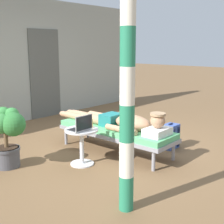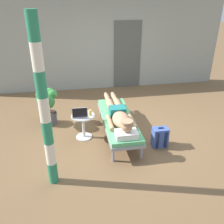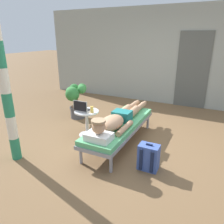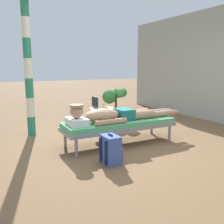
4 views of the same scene
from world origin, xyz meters
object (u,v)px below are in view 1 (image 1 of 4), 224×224
at_px(laptop, 81,127).
at_px(potted_plant, 6,132).
at_px(person_reclining, 121,121).
at_px(backpack, 170,136).
at_px(drink_glass, 91,123).
at_px(side_table, 82,140).
at_px(porch_post, 127,86).
at_px(lounge_chair, 116,131).

height_order(laptop, potted_plant, potted_plant).
xyz_separation_m(person_reclining, potted_plant, (-1.49, 0.82, -0.01)).
bearing_deg(backpack, potted_plant, 150.22).
distance_m(person_reclining, drink_glass, 0.59).
xyz_separation_m(person_reclining, side_table, (-0.73, 0.12, -0.16)).
xyz_separation_m(side_table, backpack, (1.46, -0.58, -0.16)).
bearing_deg(porch_post, side_table, 65.47).
distance_m(laptop, drink_glass, 0.21).
bearing_deg(side_table, person_reclining, -9.48).
distance_m(lounge_chair, drink_glass, 0.63).
height_order(lounge_chair, person_reclining, person_reclining).
bearing_deg(backpack, side_table, 158.49).
xyz_separation_m(backpack, porch_post, (-2.04, -0.68, 1.10)).
height_order(side_table, potted_plant, potted_plant).
bearing_deg(person_reclining, lounge_chair, 90.00).
bearing_deg(laptop, backpack, -19.03).
height_order(person_reclining, drink_glass, person_reclining).
relative_size(person_reclining, backpack, 5.12).
height_order(side_table, laptop, laptop).
distance_m(drink_glass, backpack, 1.47).
relative_size(potted_plant, porch_post, 0.32).
bearing_deg(side_table, porch_post, -114.53).
relative_size(lounge_chair, potted_plant, 2.39).
xyz_separation_m(lounge_chair, backpack, (0.73, -0.56, -0.15)).
relative_size(person_reclining, potted_plant, 2.61).
bearing_deg(drink_glass, porch_post, -120.67).
xyz_separation_m(person_reclining, laptop, (-0.79, 0.07, 0.06)).
bearing_deg(laptop, lounge_chair, 2.60).
distance_m(person_reclining, side_table, 0.76).
bearing_deg(laptop, potted_plant, 133.08).
relative_size(lounge_chair, drink_glass, 16.08).
bearing_deg(potted_plant, lounge_chair, -25.49).
distance_m(side_table, backpack, 1.58).
distance_m(lounge_chair, porch_post, 2.04).
relative_size(laptop, backpack, 0.73).
distance_m(laptop, potted_plant, 1.02).
relative_size(laptop, porch_post, 0.12).
bearing_deg(porch_post, person_reclining, 41.05).
xyz_separation_m(side_table, porch_post, (-0.57, -1.26, 0.94)).
xyz_separation_m(side_table, potted_plant, (-0.76, 0.69, 0.15)).
bearing_deg(drink_glass, potted_plant, 141.12).
relative_size(person_reclining, laptop, 7.00).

